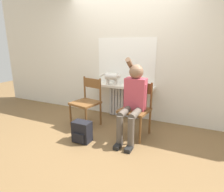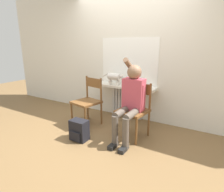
# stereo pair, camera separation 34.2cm
# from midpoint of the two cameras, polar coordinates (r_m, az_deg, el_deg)

# --- Properties ---
(ground_plane) EXTENTS (12.00, 12.00, 0.00)m
(ground_plane) POSITION_cam_midpoint_polar(r_m,az_deg,el_deg) (3.21, -1.90, -12.89)
(ground_plane) COLOR brown
(wall_with_window) EXTENTS (7.00, 0.06, 2.70)m
(wall_with_window) POSITION_cam_midpoint_polar(r_m,az_deg,el_deg) (3.93, 7.92, 12.72)
(wall_with_window) COLOR silver
(wall_with_window) RESTS_ON ground_plane
(radiator) EXTENTS (0.67, 0.08, 0.67)m
(radiator) POSITION_cam_midpoint_polar(r_m,az_deg,el_deg) (4.03, 6.95, -1.86)
(radiator) COLOR silver
(radiator) RESTS_ON ground_plane
(windowsill) EXTENTS (1.29, 0.31, 0.05)m
(windowsill) POSITION_cam_midpoint_polar(r_m,az_deg,el_deg) (3.84, 6.46, 2.89)
(windowsill) COLOR white
(windowsill) RESTS_ON radiator
(window_glass) EXTENTS (1.24, 0.01, 0.93)m
(window_glass) POSITION_cam_midpoint_polar(r_m,az_deg,el_deg) (3.90, 7.62, 10.37)
(window_glass) COLOR white
(window_glass) RESTS_ON windowsill
(chair_left) EXTENTS (0.54, 0.54, 0.92)m
(chair_left) POSITION_cam_midpoint_polar(r_m,az_deg,el_deg) (3.61, -4.70, -1.41)
(chair_left) COLOR brown
(chair_left) RESTS_ON ground_plane
(chair_right) EXTENTS (0.51, 0.51, 0.92)m
(chair_right) POSITION_cam_midpoint_polar(r_m,az_deg,el_deg) (3.17, 9.81, -3.99)
(chair_right) COLOR brown
(chair_right) RESTS_ON ground_plane
(person) EXTENTS (0.36, 0.99, 1.33)m
(person) POSITION_cam_midpoint_polar(r_m,az_deg,el_deg) (3.00, 9.07, -0.78)
(person) COLOR brown
(person) RESTS_ON ground_plane
(cat) EXTENTS (0.47, 0.14, 0.26)m
(cat) POSITION_cam_midpoint_polar(r_m,az_deg,el_deg) (3.84, 3.37, 5.79)
(cat) COLOR silver
(cat) RESTS_ON windowsill
(backpack) EXTENTS (0.29, 0.22, 0.34)m
(backpack) POSITION_cam_midpoint_polar(r_m,az_deg,el_deg) (3.13, -6.91, -10.42)
(backpack) COLOR black
(backpack) RESTS_ON ground_plane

